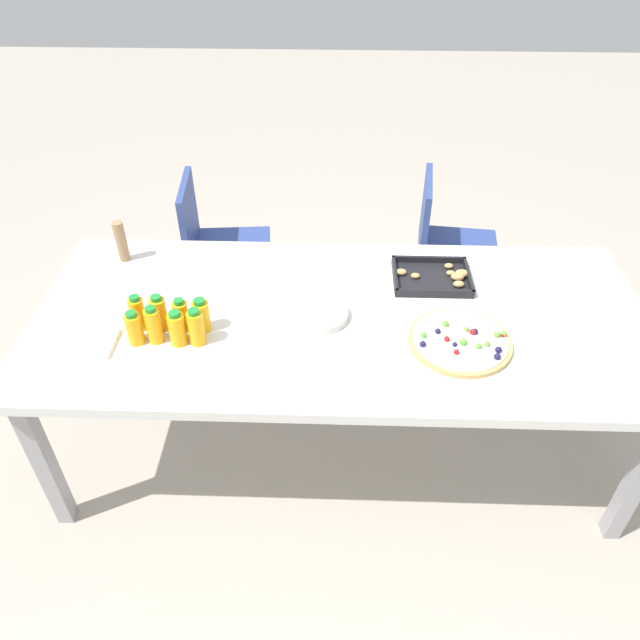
{
  "coord_description": "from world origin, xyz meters",
  "views": [
    {
      "loc": [
        -0.02,
        -1.77,
        2.16
      ],
      "look_at": [
        -0.07,
        -0.06,
        0.75
      ],
      "focal_mm": 34.26,
      "sensor_mm": 36.0,
      "label": 1
    }
  ],
  "objects_px": {
    "chair_far_left": "(216,243)",
    "plate_stack": "(319,314)",
    "cardboard_tube": "(121,241)",
    "juice_bottle_0": "(134,328)",
    "juice_bottle_4": "(138,313)",
    "chair_far_right": "(445,241)",
    "juice_bottle_6": "(181,316)",
    "juice_bottle_5": "(159,314)",
    "juice_bottle_7": "(201,316)",
    "napkin_stack": "(94,343)",
    "juice_bottle_3": "(196,327)",
    "fruit_pizza": "(460,341)",
    "juice_bottle_1": "(154,325)",
    "snack_tray": "(435,277)",
    "party_table": "(340,326)",
    "juice_bottle_2": "(177,329)"
  },
  "relations": [
    {
      "from": "chair_far_left",
      "to": "plate_stack",
      "type": "bearing_deg",
      "value": 27.93
    },
    {
      "from": "cardboard_tube",
      "to": "juice_bottle_0",
      "type": "bearing_deg",
      "value": -69.93
    },
    {
      "from": "juice_bottle_4",
      "to": "plate_stack",
      "type": "xyz_separation_m",
      "value": [
        0.65,
        0.08,
        -0.05
      ]
    },
    {
      "from": "chair_far_right",
      "to": "juice_bottle_6",
      "type": "bearing_deg",
      "value": -41.56
    },
    {
      "from": "juice_bottle_5",
      "to": "juice_bottle_6",
      "type": "xyz_separation_m",
      "value": [
        0.08,
        -0.0,
        -0.01
      ]
    },
    {
      "from": "juice_bottle_7",
      "to": "chair_far_right",
      "type": "bearing_deg",
      "value": 43.92
    },
    {
      "from": "napkin_stack",
      "to": "juice_bottle_3",
      "type": "bearing_deg",
      "value": 4.22
    },
    {
      "from": "juice_bottle_6",
      "to": "fruit_pizza",
      "type": "relative_size",
      "value": 0.37
    },
    {
      "from": "juice_bottle_4",
      "to": "juice_bottle_7",
      "type": "distance_m",
      "value": 0.23
    },
    {
      "from": "chair_far_right",
      "to": "juice_bottle_4",
      "type": "relative_size",
      "value": 5.9
    },
    {
      "from": "juice_bottle_1",
      "to": "juice_bottle_3",
      "type": "distance_m",
      "value": 0.15
    },
    {
      "from": "juice_bottle_4",
      "to": "fruit_pizza",
      "type": "height_order",
      "value": "juice_bottle_4"
    },
    {
      "from": "juice_bottle_7",
      "to": "napkin_stack",
      "type": "distance_m",
      "value": 0.39
    },
    {
      "from": "juice_bottle_7",
      "to": "snack_tray",
      "type": "height_order",
      "value": "juice_bottle_7"
    },
    {
      "from": "juice_bottle_1",
      "to": "juice_bottle_0",
      "type": "bearing_deg",
      "value": -173.14
    },
    {
      "from": "juice_bottle_0",
      "to": "juice_bottle_3",
      "type": "distance_m",
      "value": 0.22
    },
    {
      "from": "chair_far_left",
      "to": "juice_bottle_1",
      "type": "xyz_separation_m",
      "value": [
        -0.02,
        -1.0,
        0.29
      ]
    },
    {
      "from": "juice_bottle_4",
      "to": "napkin_stack",
      "type": "xyz_separation_m",
      "value": [
        -0.14,
        -0.1,
        -0.06
      ]
    },
    {
      "from": "juice_bottle_7",
      "to": "fruit_pizza",
      "type": "height_order",
      "value": "juice_bottle_7"
    },
    {
      "from": "juice_bottle_1",
      "to": "juice_bottle_6",
      "type": "xyz_separation_m",
      "value": [
        0.08,
        0.07,
        -0.01
      ]
    },
    {
      "from": "chair_far_left",
      "to": "napkin_stack",
      "type": "relative_size",
      "value": 5.53
    },
    {
      "from": "party_table",
      "to": "juice_bottle_5",
      "type": "height_order",
      "value": "juice_bottle_5"
    },
    {
      "from": "snack_tray",
      "to": "juice_bottle_2",
      "type": "bearing_deg",
      "value": -156.54
    },
    {
      "from": "chair_far_left",
      "to": "juice_bottle_4",
      "type": "distance_m",
      "value": 0.98
    },
    {
      "from": "fruit_pizza",
      "to": "cardboard_tube",
      "type": "bearing_deg",
      "value": 159.78
    },
    {
      "from": "fruit_pizza",
      "to": "party_table",
      "type": "bearing_deg",
      "value": 161.01
    },
    {
      "from": "juice_bottle_3",
      "to": "cardboard_tube",
      "type": "height_order",
      "value": "cardboard_tube"
    },
    {
      "from": "fruit_pizza",
      "to": "napkin_stack",
      "type": "bearing_deg",
      "value": -177.81
    },
    {
      "from": "juice_bottle_3",
      "to": "juice_bottle_7",
      "type": "bearing_deg",
      "value": 86.47
    },
    {
      "from": "juice_bottle_2",
      "to": "cardboard_tube",
      "type": "xyz_separation_m",
      "value": [
        -0.34,
        0.52,
        0.02
      ]
    },
    {
      "from": "juice_bottle_0",
      "to": "plate_stack",
      "type": "xyz_separation_m",
      "value": [
        0.64,
        0.16,
        -0.05
      ]
    },
    {
      "from": "chair_far_right",
      "to": "juice_bottle_7",
      "type": "relative_size",
      "value": 6.2
    },
    {
      "from": "cardboard_tube",
      "to": "juice_bottle_6",
      "type": "bearing_deg",
      "value": -52.7
    },
    {
      "from": "juice_bottle_4",
      "to": "juice_bottle_2",
      "type": "bearing_deg",
      "value": -26.2
    },
    {
      "from": "juice_bottle_2",
      "to": "party_table",
      "type": "bearing_deg",
      "value": 16.91
    },
    {
      "from": "juice_bottle_5",
      "to": "juice_bottle_7",
      "type": "bearing_deg",
      "value": 0.13
    },
    {
      "from": "juice_bottle_4",
      "to": "juice_bottle_0",
      "type": "bearing_deg",
      "value": -83.95
    },
    {
      "from": "chair_far_right",
      "to": "juice_bottle_2",
      "type": "relative_size",
      "value": 6.09
    },
    {
      "from": "party_table",
      "to": "cardboard_tube",
      "type": "xyz_separation_m",
      "value": [
        -0.91,
        0.34,
        0.14
      ]
    },
    {
      "from": "juice_bottle_0",
      "to": "cardboard_tube",
      "type": "bearing_deg",
      "value": 110.07
    },
    {
      "from": "party_table",
      "to": "chair_far_left",
      "type": "bearing_deg",
      "value": 126.92
    },
    {
      "from": "fruit_pizza",
      "to": "juice_bottle_2",
      "type": "bearing_deg",
      "value": -178.46
    },
    {
      "from": "juice_bottle_6",
      "to": "plate_stack",
      "type": "bearing_deg",
      "value": 9.85
    },
    {
      "from": "juice_bottle_0",
      "to": "juice_bottle_2",
      "type": "distance_m",
      "value": 0.15
    },
    {
      "from": "juice_bottle_4",
      "to": "juice_bottle_5",
      "type": "relative_size",
      "value": 0.96
    },
    {
      "from": "juice_bottle_7",
      "to": "fruit_pizza",
      "type": "distance_m",
      "value": 0.92
    },
    {
      "from": "chair_far_right",
      "to": "juice_bottle_5",
      "type": "xyz_separation_m",
      "value": [
        -1.18,
        -0.99,
        0.29
      ]
    },
    {
      "from": "juice_bottle_4",
      "to": "juice_bottle_7",
      "type": "height_order",
      "value": "juice_bottle_4"
    },
    {
      "from": "juice_bottle_0",
      "to": "plate_stack",
      "type": "bearing_deg",
      "value": 13.96
    },
    {
      "from": "juice_bottle_5",
      "to": "cardboard_tube",
      "type": "distance_m",
      "value": 0.51
    }
  ]
}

